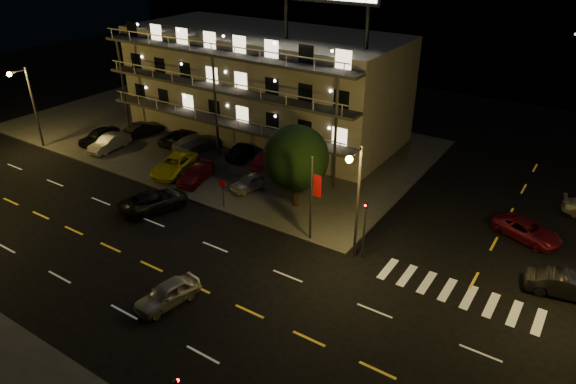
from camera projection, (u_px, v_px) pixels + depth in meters
The scene contains 23 objects.
ground at pixel (174, 277), 32.41m from camera, with size 140.00×140.00×0.00m, color black.
curb_nw at pixel (213, 135), 54.00m from camera, with size 44.00×24.00×0.15m, color #333331.
motel at pixel (264, 83), 52.46m from camera, with size 28.00×13.80×18.10m.
streetlight_nw at pixel (29, 100), 48.63m from camera, with size 0.44×1.92×8.00m.
streetlight_nc at pixel (356, 193), 31.86m from camera, with size 0.44×1.92×8.00m.
signal_nw at pixel (365, 224), 33.14m from camera, with size 0.20×0.27×4.60m.
banner_north at pixel (312, 197), 34.57m from camera, with size 0.83×0.16×6.40m.
stop_sign at pixel (223, 189), 39.43m from camera, with size 0.91×0.11×2.61m.
tree at pixel (296, 159), 38.63m from camera, with size 5.20×5.01×6.55m.
lot_car_0 at pixel (99, 136), 51.54m from camera, with size 1.75×4.35×1.48m, color black.
lot_car_1 at pixel (109, 143), 49.96m from camera, with size 1.56×4.46×1.47m, color #98989E.
lot_car_2 at pixel (175, 165), 45.33m from camera, with size 2.49×5.39×1.50m, color yellow.
lot_car_3 at pixel (196, 174), 43.90m from camera, with size 1.80×4.42×1.28m, color #570C19.
lot_car_4 at pixel (251, 182), 42.60m from camera, with size 1.49×3.70×1.26m, color #98989E.
lot_car_5 at pixel (144, 129), 53.59m from camera, with size 1.40×4.01×1.32m, color black.
lot_car_6 at pixel (179, 137), 51.54m from camera, with size 2.15×4.67×1.30m, color black.
lot_car_7 at pixel (198, 142), 49.99m from camera, with size 2.13×5.23×1.52m, color #98989E.
lot_car_8 at pixel (243, 150), 48.33m from camera, with size 1.75×4.35×1.48m, color black.
lot_car_9 at pixel (272, 159), 46.40m from camera, with size 1.64×4.69×1.55m, color #570C19.
side_car_0 at pixel (565, 285), 30.50m from camera, with size 1.55×4.44×1.46m, color black.
side_car_1 at pixel (527, 230), 36.05m from camera, with size 2.20×4.77×1.33m, color #570C19.
road_car_east at pixel (167, 294), 29.85m from camera, with size 1.62×4.02×1.37m, color #98989E.
road_car_west at pixel (154, 201), 39.75m from camera, with size 2.45×5.32×1.48m, color black.
Camera 1 is at (20.44, -17.96, 19.78)m, focal length 32.00 mm.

